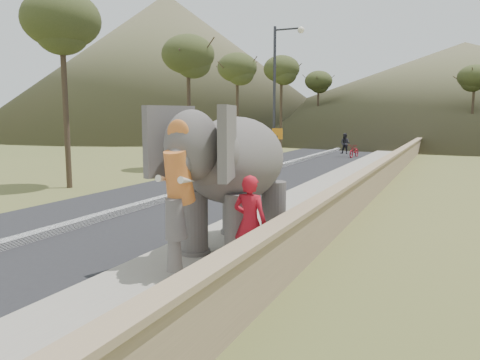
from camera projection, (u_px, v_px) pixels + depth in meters
name	position (u px, v px, depth m)	size (l,w,h in m)	color
ground	(240.00, 249.00, 10.94)	(160.00, 160.00, 0.00)	olive
road	(232.00, 182.00, 22.01)	(7.00, 120.00, 0.03)	black
median	(232.00, 180.00, 22.00)	(0.35, 120.00, 0.22)	black
walkway	(338.00, 187.00, 19.93)	(3.00, 120.00, 0.15)	#9E9687
parapet	(378.00, 178.00, 19.18)	(0.30, 120.00, 1.10)	tan
lamppost	(280.00, 84.00, 26.20)	(1.76, 0.36, 8.00)	#2C2C31
signboard	(277.00, 142.00, 25.84)	(0.60, 0.08, 2.40)	#2D2D33
hill_left	(168.00, 66.00, 74.65)	(60.00, 60.00, 22.00)	brown
hill_far	(462.00, 89.00, 70.92)	(80.00, 80.00, 14.00)	brown
elephant_and_man	(236.00, 179.00, 10.50)	(2.39, 4.31, 3.09)	#645E5A
motorcyclist	(351.00, 148.00, 34.68)	(1.54, 1.90, 1.79)	maroon
trees	(386.00, 104.00, 36.76)	(47.82, 45.29, 8.98)	#473828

